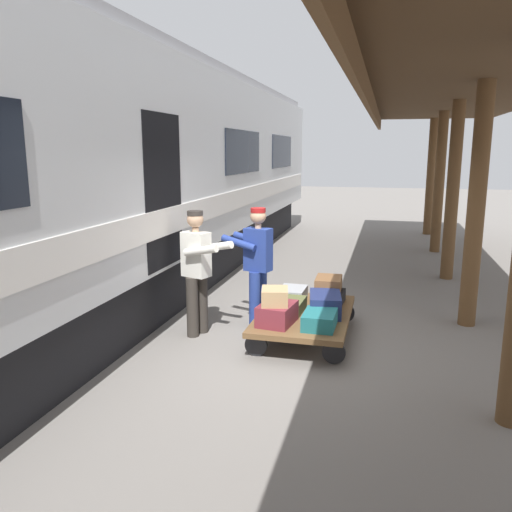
# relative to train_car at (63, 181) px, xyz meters

# --- Properties ---
(ground_plane) EXTENTS (60.00, 60.00, 0.00)m
(ground_plane) POSITION_rel_train_car_xyz_m (-3.56, -0.00, -2.06)
(ground_plane) COLOR slate
(platform_canopy) EXTENTS (3.20, 20.64, 3.56)m
(platform_canopy) POSITION_rel_train_car_xyz_m (-5.47, -0.00, 1.19)
(platform_canopy) COLOR brown
(platform_canopy) RESTS_ON ground_plane
(train_car) EXTENTS (3.02, 21.89, 4.00)m
(train_car) POSITION_rel_train_car_xyz_m (0.00, 0.00, 0.00)
(train_car) COLOR silver
(train_car) RESTS_ON ground_plane
(luggage_cart) EXTENTS (1.23, 1.95, 0.35)m
(luggage_cart) POSITION_rel_train_car_xyz_m (-3.34, -0.32, -1.76)
(luggage_cart) COLOR brown
(luggage_cart) RESTS_ON ground_plane
(suitcase_burgundy_valise) EXTENTS (0.46, 0.59, 0.26)m
(suitcase_burgundy_valise) POSITION_rel_train_car_xyz_m (-3.07, 0.22, -1.58)
(suitcase_burgundy_valise) COLOR maroon
(suitcase_burgundy_valise) RESTS_ON luggage_cart
(suitcase_olive_duffel) EXTENTS (0.51, 0.54, 0.16)m
(suitcase_olive_duffel) POSITION_rel_train_car_xyz_m (-3.07, -0.32, -1.63)
(suitcase_olive_duffel) COLOR brown
(suitcase_olive_duffel) RESTS_ON luggage_cart
(suitcase_black_hardshell) EXTENTS (0.42, 0.48, 0.17)m
(suitcase_black_hardshell) POSITION_rel_train_car_xyz_m (-3.61, -0.85, -1.63)
(suitcase_black_hardshell) COLOR black
(suitcase_black_hardshell) RESTS_ON luggage_cart
(suitcase_gray_aluminum) EXTENTS (0.38, 0.50, 0.18)m
(suitcase_gray_aluminum) POSITION_rel_train_car_xyz_m (-3.07, -0.85, -1.62)
(suitcase_gray_aluminum) COLOR #9EA0A5
(suitcase_gray_aluminum) RESTS_ON luggage_cart
(suitcase_navy_fabric) EXTENTS (0.49, 0.67, 0.27)m
(suitcase_navy_fabric) POSITION_rel_train_car_xyz_m (-3.61, -0.32, -1.57)
(suitcase_navy_fabric) COLOR navy
(suitcase_navy_fabric) RESTS_ON luggage_cart
(suitcase_teal_softside) EXTENTS (0.39, 0.54, 0.19)m
(suitcase_teal_softside) POSITION_rel_train_car_xyz_m (-3.61, 0.22, -1.62)
(suitcase_teal_softside) COLOR #1E666B
(suitcase_teal_softside) RESTS_ON luggage_cart
(suitcase_tan_vintage) EXTENTS (0.39, 0.43, 0.20)m
(suitcase_tan_vintage) POSITION_rel_train_car_xyz_m (-3.05, 0.24, -1.35)
(suitcase_tan_vintage) COLOR tan
(suitcase_tan_vintage) RESTS_ON suitcase_burgundy_valise
(suitcase_brown_leather) EXTENTS (0.37, 0.50, 0.19)m
(suitcase_brown_leather) POSITION_rel_train_car_xyz_m (-3.58, -0.87, -1.44)
(suitcase_brown_leather) COLOR brown
(suitcase_brown_leather) RESTS_ON suitcase_black_hardshell
(porter_in_overalls) EXTENTS (0.72, 0.54, 1.70)m
(porter_in_overalls) POSITION_rel_train_car_xyz_m (-2.60, -0.60, -1.14)
(porter_in_overalls) COLOR navy
(porter_in_overalls) RESTS_ON ground_plane
(porter_by_door) EXTENTS (0.73, 0.57, 1.70)m
(porter_by_door) POSITION_rel_train_car_xyz_m (-1.92, -0.06, -1.14)
(porter_by_door) COLOR #332D28
(porter_by_door) RESTS_ON ground_plane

